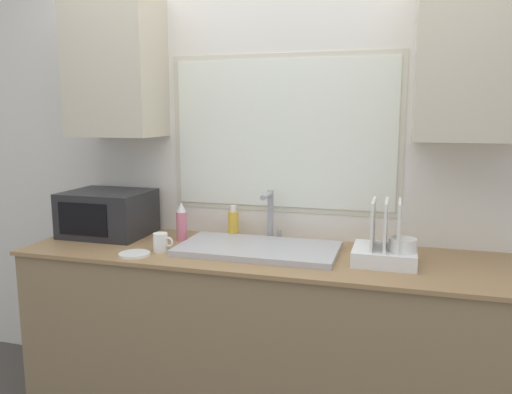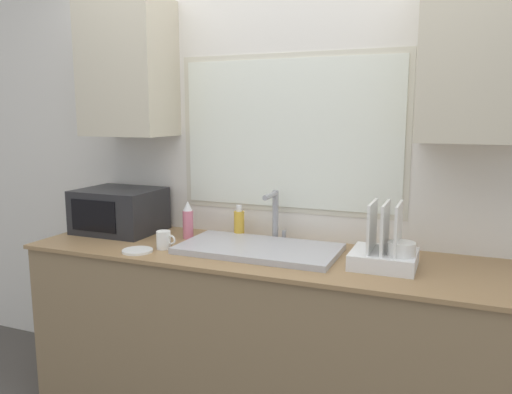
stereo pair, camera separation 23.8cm
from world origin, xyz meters
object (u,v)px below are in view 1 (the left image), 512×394
object	(u,v)px
microwave	(108,213)
dish_rack	(387,247)
mug_near_sink	(161,242)
spray_bottle	(182,222)
faucet	(270,212)
soap_bottle	(233,224)

from	to	relation	value
microwave	dish_rack	size ratio (longest dim) A/B	1.55
dish_rack	mug_near_sink	world-z (taller)	dish_rack
dish_rack	spray_bottle	bearing A→B (deg)	173.24
dish_rack	mug_near_sink	distance (m)	1.08
faucet	dish_rack	size ratio (longest dim) A/B	0.94
soap_bottle	mug_near_sink	size ratio (longest dim) A/B	1.75
spray_bottle	dish_rack	bearing A→B (deg)	-6.76
dish_rack	spray_bottle	size ratio (longest dim) A/B	1.39
microwave	soap_bottle	xyz separation A→B (m)	(0.70, 0.12, -0.04)
microwave	dish_rack	xyz separation A→B (m)	(1.52, -0.12, -0.05)
spray_bottle	mug_near_sink	xyz separation A→B (m)	(-0.00, -0.24, -0.05)
microwave	mug_near_sink	world-z (taller)	microwave
faucet	spray_bottle	bearing A→B (deg)	-166.45
microwave	dish_rack	bearing A→B (deg)	-4.63
soap_bottle	mug_near_sink	bearing A→B (deg)	-126.35
faucet	soap_bottle	distance (m)	0.22
microwave	mug_near_sink	distance (m)	0.51
microwave	dish_rack	world-z (taller)	dish_rack
mug_near_sink	spray_bottle	bearing A→B (deg)	88.82
spray_bottle	microwave	bearing A→B (deg)	-179.48
faucet	soap_bottle	bearing A→B (deg)	178.78
faucet	soap_bottle	xyz separation A→B (m)	(-0.21, 0.00, -0.08)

